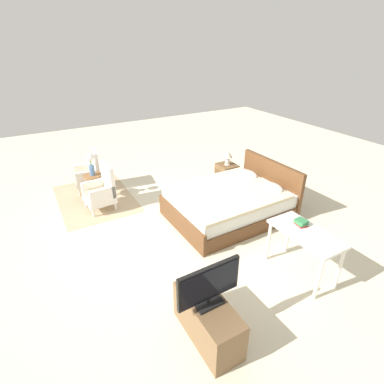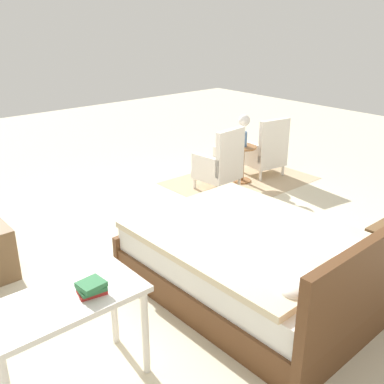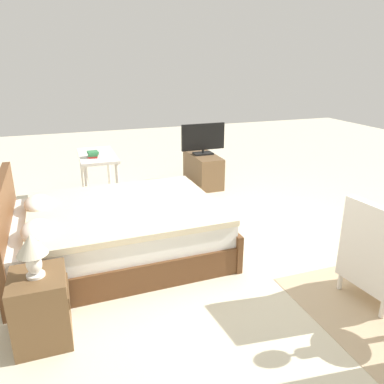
{
  "view_description": "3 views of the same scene",
  "coord_description": "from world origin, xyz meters",
  "views": [
    {
      "loc": [
        4.19,
        -2.09,
        3.14
      ],
      "look_at": [
        -0.08,
        0.33,
        0.61
      ],
      "focal_mm": 28.0,
      "sensor_mm": 36.0,
      "label": 1
    },
    {
      "loc": [
        2.91,
        3.35,
        2.41
      ],
      "look_at": [
        -0.05,
        -0.11,
        0.59
      ],
      "focal_mm": 42.0,
      "sensor_mm": 36.0,
      "label": 2
    },
    {
      "loc": [
        -3.55,
        1.47,
        2.04
      ],
      "look_at": [
        0.35,
        0.09,
        0.57
      ],
      "focal_mm": 35.0,
      "sensor_mm": 36.0,
      "label": 3
    }
  ],
  "objects": [
    {
      "name": "tv_stand",
      "position": [
        2.21,
        -0.76,
        0.26
      ],
      "size": [
        0.96,
        0.4,
        0.53
      ],
      "color": "brown",
      "rests_on": "ground_plane"
    },
    {
      "name": "floor_rug",
      "position": [
        -1.88,
        -1.09,
        0.0
      ],
      "size": [
        2.1,
        1.5,
        0.01
      ],
      "color": "tan",
      "rests_on": "ground_plane"
    },
    {
      "name": "nightstand",
      "position": [
        -0.96,
        1.75,
        0.28
      ],
      "size": [
        0.44,
        0.41,
        0.55
      ],
      "color": "brown",
      "rests_on": "ground_plane"
    },
    {
      "name": "vanity_desk",
      "position": [
        1.97,
        1.0,
        0.62
      ],
      "size": [
        1.04,
        0.52,
        0.73
      ],
      "color": "silver",
      "rests_on": "ground_plane"
    },
    {
      "name": "side_table",
      "position": [
        -1.88,
        -1.07,
        0.35
      ],
      "size": [
        0.4,
        0.4,
        0.56
      ],
      "color": "#936038",
      "rests_on": "ground_plane"
    },
    {
      "name": "flower_vase",
      "position": [
        -1.88,
        -1.07,
        0.85
      ],
      "size": [
        0.17,
        0.17,
        0.48
      ],
      "color": "#4C709E",
      "rests_on": "side_table"
    },
    {
      "name": "book_stack",
      "position": [
        1.81,
        1.07,
        0.77
      ],
      "size": [
        0.2,
        0.16,
        0.08
      ],
      "color": "#AD2823",
      "rests_on": "vanity_desk"
    },
    {
      "name": "armchair_by_window_left",
      "position": [
        -2.37,
        -1.04,
        0.38
      ],
      "size": [
        0.61,
        0.61,
        0.92
      ],
      "color": "white",
      "rests_on": "floor_rug"
    },
    {
      "name": "armchair_by_window_right",
      "position": [
        -1.38,
        -1.04,
        0.38
      ],
      "size": [
        0.59,
        0.59,
        0.92
      ],
      "color": "white",
      "rests_on": "floor_rug"
    },
    {
      "name": "bed",
      "position": [
        0.16,
        1.06,
        0.3
      ],
      "size": [
        1.67,
        2.22,
        0.96
      ],
      "color": "brown",
      "rests_on": "ground_plane"
    },
    {
      "name": "tv_flatscreen",
      "position": [
        2.21,
        -0.76,
        0.79
      ],
      "size": [
        0.21,
        0.76,
        0.52
      ],
      "color": "black",
      "rests_on": "tv_stand"
    },
    {
      "name": "ground_plane",
      "position": [
        0.0,
        0.0,
        0.0
      ],
      "size": [
        16.0,
        16.0,
        0.0
      ],
      "primitive_type": "plane",
      "color": "beige"
    },
    {
      "name": "table_lamp",
      "position": [
        -0.96,
        1.75,
        0.77
      ],
      "size": [
        0.22,
        0.22,
        0.33
      ],
      "color": "silver",
      "rests_on": "nightstand"
    }
  ]
}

